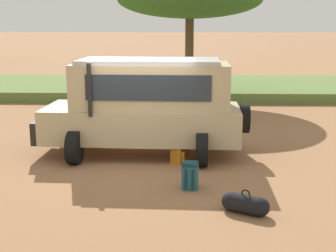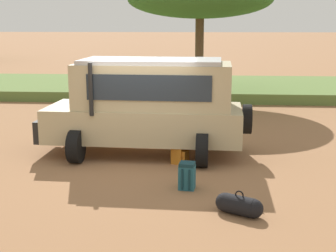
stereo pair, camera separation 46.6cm
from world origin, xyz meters
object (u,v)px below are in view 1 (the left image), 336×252
object	(u,v)px
safari_vehicle	(146,105)
duffel_bag_low_black_case	(245,204)
backpack_cluster_center	(190,176)
backpack_beside_front_wheel	(179,152)
acacia_tree_centre_back	(190,0)

from	to	relation	value
safari_vehicle	duffel_bag_low_black_case	bearing A→B (deg)	-61.67
backpack_cluster_center	duffel_bag_low_black_case	size ratio (longest dim) A/B	0.68
backpack_beside_front_wheel	acacia_tree_centre_back	xyz separation A→B (m)	(0.35, 9.05, 3.97)
backpack_beside_front_wheel	backpack_cluster_center	size ratio (longest dim) A/B	1.03
backpack_cluster_center	acacia_tree_centre_back	size ratio (longest dim) A/B	0.09
safari_vehicle	duffel_bag_low_black_case	distance (m)	4.45
duffel_bag_low_black_case	acacia_tree_centre_back	bearing A→B (deg)	94.05
backpack_beside_front_wheel	safari_vehicle	bearing A→B (deg)	137.07
backpack_cluster_center	safari_vehicle	bearing A→B (deg)	113.03
safari_vehicle	backpack_beside_front_wheel	world-z (taller)	safari_vehicle
backpack_beside_front_wheel	duffel_bag_low_black_case	distance (m)	3.25
safari_vehicle	acacia_tree_centre_back	distance (m)	8.86
safari_vehicle	backpack_beside_front_wheel	distance (m)	1.53
backpack_cluster_center	acacia_tree_centre_back	world-z (taller)	acacia_tree_centre_back
duffel_bag_low_black_case	acacia_tree_centre_back	distance (m)	12.76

